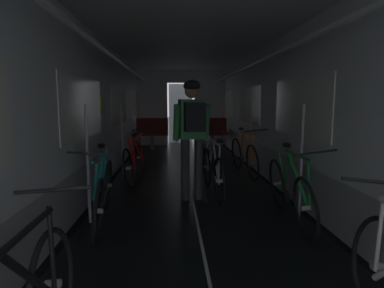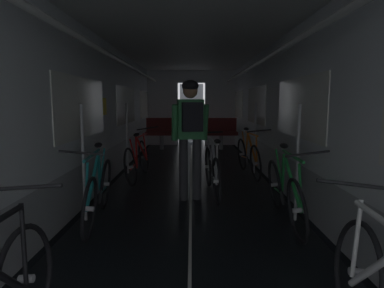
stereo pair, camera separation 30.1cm
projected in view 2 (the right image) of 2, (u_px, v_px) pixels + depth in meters
name	position (u px, v px, depth m)	size (l,w,h in m)	color
train_car_shell	(192.00, 85.00, 5.17)	(3.14, 12.34, 2.57)	black
bench_seat_far_left	(163.00, 130.00, 9.76)	(0.98, 0.51, 0.95)	gray
bench_seat_far_right	(222.00, 130.00, 9.75)	(0.98, 0.51, 0.95)	gray
bicycle_orange	(250.00, 156.00, 6.26)	(0.44, 1.69, 0.95)	black
bicycle_red	(139.00, 159.00, 5.93)	(0.47, 1.70, 0.96)	black
bicycle_teal	(100.00, 190.00, 3.81)	(0.44, 1.69, 0.95)	black
bicycle_green	(286.00, 192.00, 3.76)	(0.44, 1.69, 0.96)	black
person_cyclist_aisle	(192.00, 127.00, 4.58)	(0.56, 0.43, 1.73)	#2D2D33
bicycle_silver_in_aisle	(213.00, 170.00, 4.93)	(0.44, 1.69, 0.94)	black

